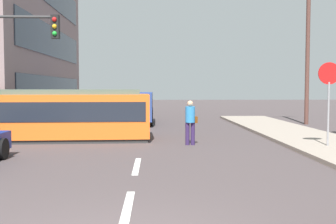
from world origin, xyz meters
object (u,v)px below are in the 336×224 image
Objects in this scene: city_bus at (131,106)px; utility_pole_mid at (308,48)px; pedestrian_crossing at (190,120)px; stop_sign at (329,86)px; streetcar_tram at (56,114)px; traffic_light_mast at (17,52)px.

utility_pole_mid is (10.34, -0.66, 3.39)m from city_bus.
stop_sign is (4.67, -1.31, 1.25)m from pedestrian_crossing.
pedestrian_crossing is (5.39, -1.60, -0.13)m from streetcar_tram.
stop_sign reaches higher than streetcar_tram.
pedestrian_crossing is 0.20× the size of utility_pole_mid.
streetcar_tram is at bearing -109.36° from city_bus.
city_bus is 0.61× the size of utility_pole_mid.
traffic_light_mast reaches higher than city_bus.
city_bus is 10.38m from traffic_light_mast.
streetcar_tram is at bearing 163.85° from stop_sign.
utility_pole_mid reaches higher than streetcar_tram.
stop_sign reaches higher than city_bus.
streetcar_tram is 1.58× the size of traffic_light_mast.
traffic_light_mast is at bearing -177.68° from pedestrian_crossing.
traffic_light_mast is (-6.30, -0.26, 2.47)m from pedestrian_crossing.
pedestrian_crossing is 0.58× the size of stop_sign.
traffic_light_mast reaches higher than streetcar_tram.
utility_pole_mid is at bearing 32.26° from traffic_light_mast.
streetcar_tram is 2.68× the size of stop_sign.
city_bus is 1.07× the size of traffic_light_mast.
stop_sign reaches higher than pedestrian_crossing.
utility_pole_mid is (2.96, 9.85, 2.26)m from stop_sign.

